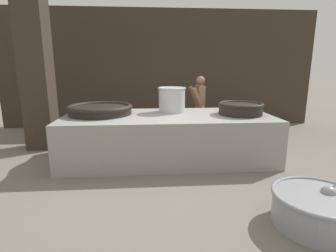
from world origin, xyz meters
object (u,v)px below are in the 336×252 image
(giant_wok_near, at_px, (100,109))
(prep_bowl_vegetables, at_px, (318,208))
(stock_pot, at_px, (172,99))
(cook, at_px, (200,106))
(giant_wok_far, at_px, (241,108))

(giant_wok_near, distance_m, prep_bowl_vegetables, 3.76)
(stock_pot, bearing_deg, prep_bowl_vegetables, -62.74)
(cook, xyz_separation_m, prep_bowl_vegetables, (0.60, -3.68, -0.61))
(giant_wok_far, height_order, stock_pot, stock_pot)
(stock_pot, bearing_deg, giant_wok_far, -17.40)
(giant_wok_near, height_order, stock_pot, stock_pot)
(cook, distance_m, prep_bowl_vegetables, 3.78)
(giant_wok_far, bearing_deg, prep_bowl_vegetables, -87.13)
(prep_bowl_vegetables, bearing_deg, cook, 99.33)
(giant_wok_far, distance_m, stock_pot, 1.32)
(prep_bowl_vegetables, bearing_deg, giant_wok_near, 137.60)
(giant_wok_near, height_order, cook, cook)
(giant_wok_far, height_order, cook, cook)
(stock_pot, xyz_separation_m, cook, (0.76, 1.03, -0.28))
(prep_bowl_vegetables, bearing_deg, giant_wok_far, 92.87)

